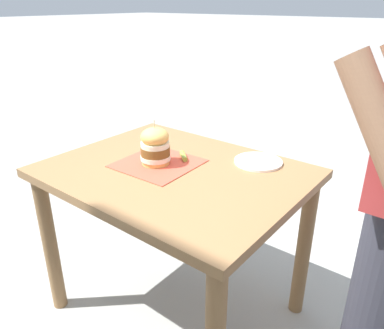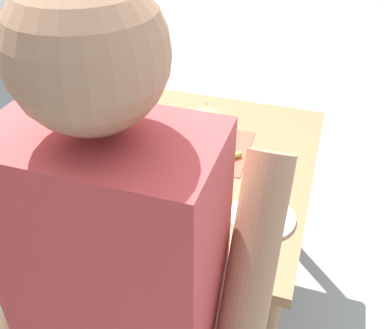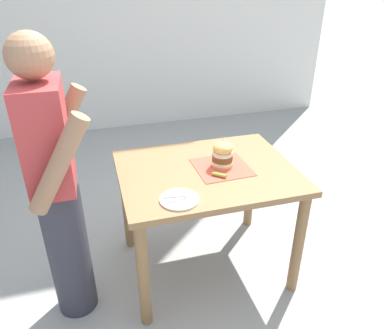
% 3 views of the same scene
% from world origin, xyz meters
% --- Properties ---
extents(ground_plane, '(80.00, 80.00, 0.00)m').
position_xyz_m(ground_plane, '(0.00, 0.00, 0.00)').
color(ground_plane, '#9E9E99').
extents(patio_table, '(0.87, 1.11, 0.79)m').
position_xyz_m(patio_table, '(0.00, 0.00, 0.66)').
color(patio_table, olive).
rests_on(patio_table, ground).
extents(serving_paper, '(0.35, 0.35, 0.00)m').
position_xyz_m(serving_paper, '(0.00, -0.10, 0.80)').
color(serving_paper, '#D64C38').
rests_on(serving_paper, patio_table).
extents(sandwich, '(0.14, 0.14, 0.21)m').
position_xyz_m(sandwich, '(0.01, -0.10, 0.88)').
color(sandwich, '#E5B25B').
rests_on(sandwich, serving_paper).
extents(pickle_spear, '(0.08, 0.08, 0.02)m').
position_xyz_m(pickle_spear, '(-0.11, -0.04, 0.81)').
color(pickle_spear, '#8EA83D').
rests_on(pickle_spear, serving_paper).
extents(side_plate_with_forks, '(0.22, 0.22, 0.02)m').
position_xyz_m(side_plate_with_forks, '(-0.29, 0.26, 0.80)').
color(side_plate_with_forks, white).
rests_on(side_plate_with_forks, patio_table).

